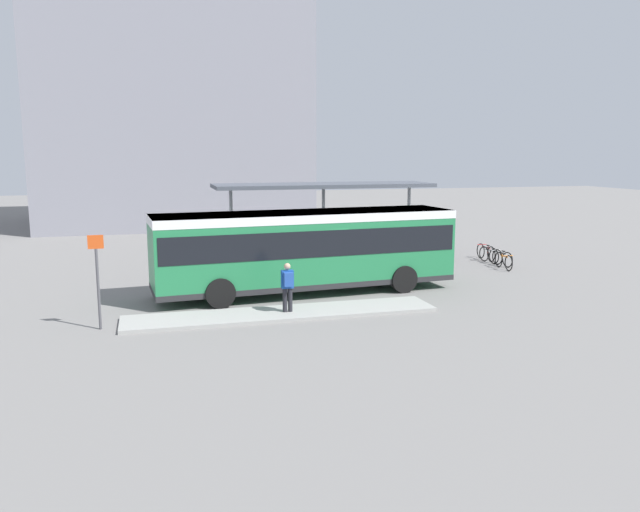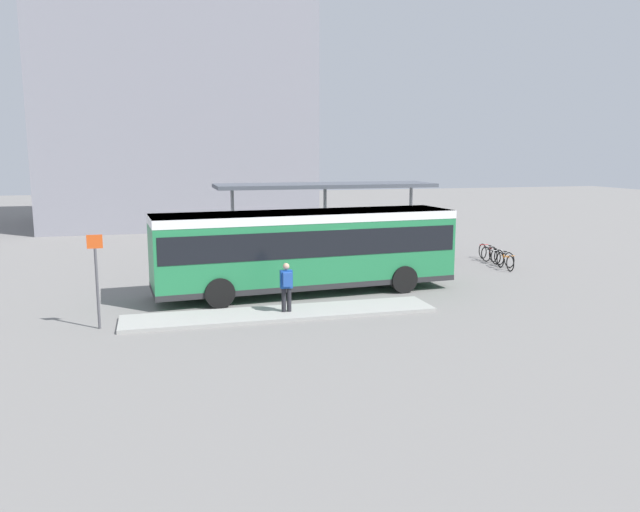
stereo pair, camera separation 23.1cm
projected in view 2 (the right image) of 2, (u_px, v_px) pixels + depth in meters
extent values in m
plane|color=slate|center=(306.00, 292.00, 23.15)|extent=(120.00, 120.00, 0.00)
cube|color=#9E9E99|center=(281.00, 313.00, 19.91)|extent=(9.96, 1.80, 0.12)
cube|color=#237A47|center=(306.00, 248.00, 22.87)|extent=(11.18, 3.35, 2.65)
cube|color=white|center=(305.00, 216.00, 22.68)|extent=(11.20, 3.37, 0.30)
cube|color=black|center=(305.00, 239.00, 22.82)|extent=(10.96, 3.36, 0.93)
cube|color=black|center=(438.00, 233.00, 24.60)|extent=(0.25, 2.35, 1.02)
cube|color=#28282B|center=(306.00, 281.00, 23.08)|extent=(11.19, 3.36, 0.20)
cylinder|color=black|center=(376.00, 268.00, 25.32)|extent=(1.04, 0.35, 1.02)
cylinder|color=black|center=(404.00, 279.00, 23.03)|extent=(1.04, 0.35, 1.02)
cylinder|color=black|center=(208.00, 279.00, 23.10)|extent=(1.04, 0.35, 1.02)
cylinder|color=black|center=(220.00, 293.00, 20.82)|extent=(1.04, 0.35, 1.02)
cylinder|color=#232328|center=(284.00, 300.00, 19.83)|extent=(0.14, 0.14, 0.77)
cylinder|color=#232328|center=(289.00, 300.00, 19.87)|extent=(0.14, 0.14, 0.77)
cube|color=#194799|center=(286.00, 279.00, 19.74)|extent=(0.39, 0.22, 0.58)
cube|color=#234CA3|center=(287.00, 279.00, 19.55)|extent=(0.29, 0.19, 0.44)
sphere|color=tan|center=(286.00, 266.00, 19.67)|extent=(0.21, 0.21, 0.21)
torus|color=black|center=(510.00, 263.00, 27.22)|extent=(0.11, 0.71, 0.70)
torus|color=black|center=(500.00, 260.00, 28.15)|extent=(0.11, 0.71, 0.70)
cylinder|color=orange|center=(505.00, 256.00, 27.65)|extent=(0.10, 0.74, 0.04)
cylinder|color=orange|center=(504.00, 257.00, 27.82)|extent=(0.04, 0.04, 0.35)
cube|color=black|center=(504.00, 253.00, 27.79)|extent=(0.09, 0.19, 0.04)
cylinder|color=orange|center=(510.00, 256.00, 27.26)|extent=(0.48, 0.08, 0.03)
torus|color=black|center=(496.00, 257.00, 28.94)|extent=(0.13, 0.71, 0.71)
torus|color=black|center=(509.00, 260.00, 28.07)|extent=(0.13, 0.71, 0.71)
cylinder|color=silver|center=(503.00, 253.00, 28.47)|extent=(0.13, 0.74, 0.04)
cylinder|color=silver|center=(505.00, 255.00, 28.32)|extent=(0.04, 0.04, 0.35)
cube|color=black|center=(505.00, 251.00, 28.29)|extent=(0.09, 0.19, 0.04)
cylinder|color=silver|center=(497.00, 250.00, 28.80)|extent=(0.48, 0.09, 0.03)
torus|color=black|center=(486.00, 254.00, 29.68)|extent=(0.14, 0.72, 0.72)
torus|color=black|center=(499.00, 257.00, 28.79)|extent=(0.14, 0.72, 0.72)
cylinder|color=black|center=(493.00, 251.00, 29.19)|extent=(0.14, 0.76, 0.04)
cylinder|color=black|center=(495.00, 252.00, 29.04)|extent=(0.04, 0.04, 0.35)
cube|color=black|center=(495.00, 249.00, 29.01)|extent=(0.09, 0.19, 0.04)
cylinder|color=black|center=(488.00, 248.00, 29.53)|extent=(0.48, 0.10, 0.03)
torus|color=black|center=(483.00, 251.00, 30.50)|extent=(0.06, 0.74, 0.74)
torus|color=black|center=(493.00, 254.00, 29.54)|extent=(0.06, 0.74, 0.74)
cylinder|color=red|center=(488.00, 248.00, 29.98)|extent=(0.05, 0.78, 0.04)
cylinder|color=red|center=(490.00, 249.00, 29.82)|extent=(0.04, 0.04, 0.36)
cube|color=black|center=(490.00, 246.00, 29.79)|extent=(0.07, 0.18, 0.04)
cylinder|color=red|center=(484.00, 245.00, 30.35)|extent=(0.48, 0.04, 0.03)
cube|color=#4C515B|center=(325.00, 185.00, 30.03)|extent=(10.55, 2.98, 0.18)
cylinder|color=gray|center=(233.00, 226.00, 29.19)|extent=(0.16, 0.16, 3.48)
cylinder|color=gray|center=(410.00, 220.00, 31.48)|extent=(0.16, 0.16, 3.48)
cylinder|color=gray|center=(325.00, 223.00, 30.33)|extent=(0.16, 0.16, 3.48)
cylinder|color=slate|center=(366.00, 260.00, 28.62)|extent=(0.87, 0.87, 0.53)
sphere|color=#235B28|center=(366.00, 246.00, 28.52)|extent=(1.00, 1.00, 1.00)
cylinder|color=slate|center=(314.00, 261.00, 28.26)|extent=(0.66, 0.66, 0.51)
sphere|color=#235B28|center=(314.00, 250.00, 28.17)|extent=(0.75, 0.75, 0.75)
cylinder|color=#4C4C51|center=(97.00, 289.00, 18.23)|extent=(0.08, 0.08, 2.40)
cube|color=#D84C19|center=(95.00, 242.00, 17.99)|extent=(0.44, 0.03, 0.40)
cube|color=gray|center=(176.00, 111.00, 46.12)|extent=(18.08, 14.70, 16.24)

